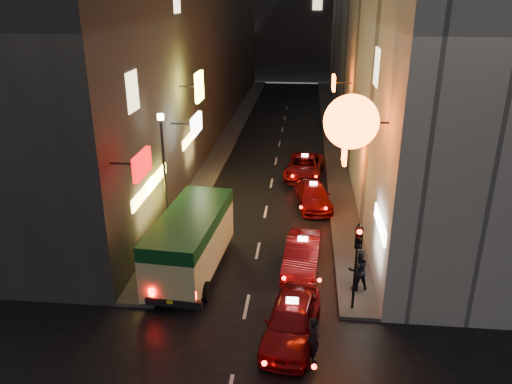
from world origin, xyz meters
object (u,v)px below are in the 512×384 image
(traffic_light, at_px, (357,250))
(lamp_post, at_px, (165,172))
(pedestrian_crossing, at_px, (313,336))
(minibus, at_px, (191,236))
(taxi_near, at_px, (292,318))

(traffic_light, xyz_separation_m, lamp_post, (-8.20, 4.53, 1.04))
(pedestrian_crossing, bearing_deg, traffic_light, -53.39)
(minibus, distance_m, traffic_light, 7.06)
(taxi_near, bearing_deg, pedestrian_crossing, -55.24)
(lamp_post, bearing_deg, traffic_light, -28.91)
(taxi_near, height_order, traffic_light, traffic_light)
(minibus, relative_size, lamp_post, 1.05)
(minibus, xyz_separation_m, traffic_light, (6.60, -2.31, 0.96))
(traffic_light, bearing_deg, taxi_near, -143.29)
(pedestrian_crossing, height_order, lamp_post, lamp_post)
(minibus, xyz_separation_m, lamp_post, (-1.60, 2.21, 2.00))
(pedestrian_crossing, bearing_deg, taxi_near, 10.27)
(taxi_near, distance_m, lamp_post, 9.07)
(traffic_light, distance_m, lamp_post, 9.42)
(pedestrian_crossing, xyz_separation_m, lamp_post, (-6.70, 7.25, 2.80))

